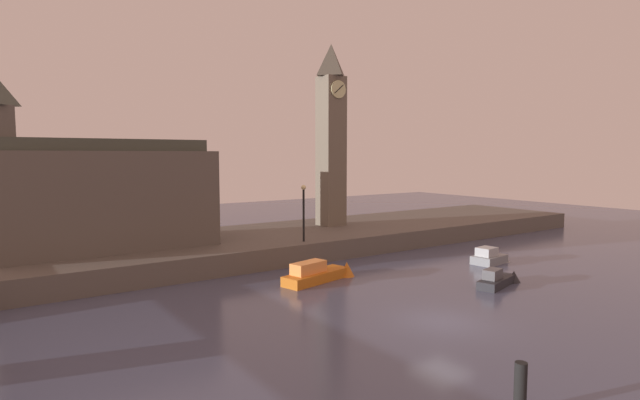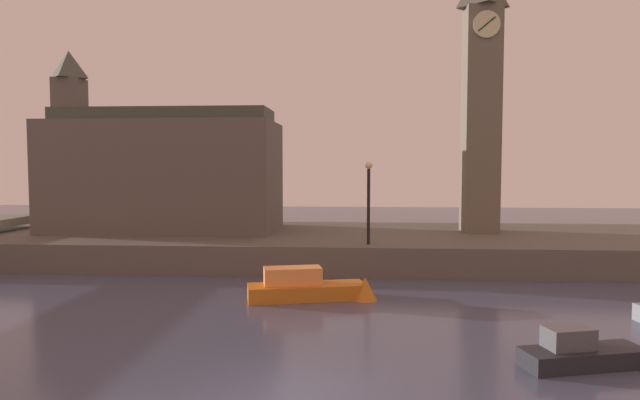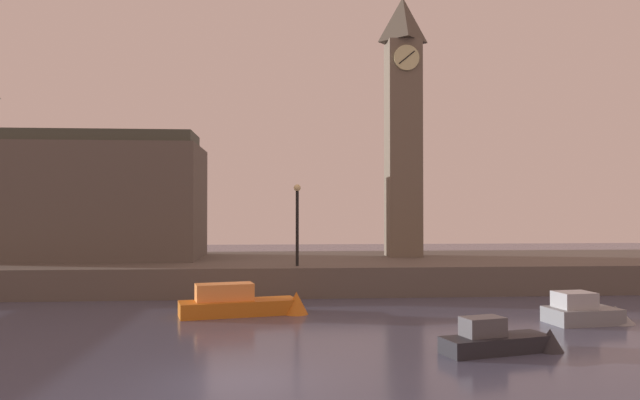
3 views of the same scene
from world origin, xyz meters
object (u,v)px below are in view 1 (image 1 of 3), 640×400
at_px(boat_cruiser_grey, 492,257).
at_px(mooring_post_left, 520,388).
at_px(clock_tower, 331,133).
at_px(boat_patrol_orange, 323,273).
at_px(boat_barge_dark, 500,280).
at_px(streetlamp, 304,207).
at_px(parliament_hall, 103,195).

bearing_deg(boat_cruiser_grey, mooring_post_left, -141.24).
bearing_deg(clock_tower, mooring_post_left, -115.38).
relative_size(clock_tower, boat_cruiser_grey, 4.58).
bearing_deg(boat_cruiser_grey, clock_tower, 106.64).
relative_size(mooring_post_left, boat_patrol_orange, 0.28).
distance_m(boat_barge_dark, boat_patrol_orange, 10.82).
height_order(clock_tower, streetlamp, clock_tower).
distance_m(mooring_post_left, boat_cruiser_grey, 22.66).
xyz_separation_m(boat_cruiser_grey, boat_barge_dark, (-4.97, -4.31, -0.07)).
relative_size(clock_tower, mooring_post_left, 10.00).
xyz_separation_m(parliament_hall, mooring_post_left, (5.97, -28.07, -4.34)).
height_order(clock_tower, boat_cruiser_grey, clock_tower).
height_order(parliament_hall, boat_barge_dark, parliament_hall).
xyz_separation_m(streetlamp, boat_barge_dark, (6.01, -12.59, -3.73)).
xyz_separation_m(clock_tower, boat_patrol_orange, (-8.89, -11.34, -9.33)).
distance_m(streetlamp, boat_barge_dark, 14.44).
bearing_deg(mooring_post_left, boat_cruiser_grey, 38.76).
height_order(mooring_post_left, boat_barge_dark, mooring_post_left).
bearing_deg(boat_barge_dark, streetlamp, 115.50).
bearing_deg(streetlamp, boat_patrol_orange, -111.36).
bearing_deg(boat_barge_dark, parliament_hall, 135.73).
height_order(parliament_hall, mooring_post_left, parliament_hall).
distance_m(mooring_post_left, boat_patrol_orange, 17.59).
xyz_separation_m(parliament_hall, boat_barge_dark, (18.67, -18.20, -4.79)).
relative_size(clock_tower, parliament_hall, 1.17).
height_order(boat_cruiser_grey, boat_barge_dark, boat_cruiser_grey).
bearing_deg(clock_tower, boat_cruiser_grey, -73.36).
relative_size(clock_tower, streetlamp, 3.85).
relative_size(mooring_post_left, boat_cruiser_grey, 0.46).
bearing_deg(boat_barge_dark, mooring_post_left, -142.14).
height_order(parliament_hall, streetlamp, parliament_hall).
relative_size(streetlamp, boat_cruiser_grey, 1.19).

